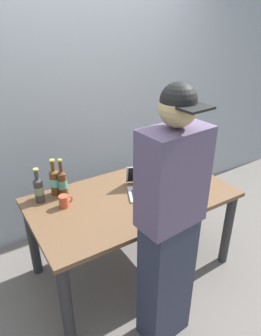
{
  "coord_description": "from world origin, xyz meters",
  "views": [
    {
      "loc": [
        -1.1,
        -1.74,
        2.02
      ],
      "look_at": [
        -0.02,
        0.0,
        0.99
      ],
      "focal_mm": 32.63,
      "sensor_mm": 36.0,
      "label": 1
    }
  ],
  "objects_px": {
    "beer_bottle_dark": "(39,189)",
    "laptop": "(148,186)",
    "beer_bottle_brown": "(55,181)",
    "person_figure": "(169,229)",
    "beer_bottle_amber": "(62,183)",
    "coffee_mug": "(64,201)"
  },
  "relations": [
    {
      "from": "beer_bottle_amber",
      "to": "beer_bottle_dark",
      "type": "xyz_separation_m",
      "value": [
        -0.18,
        0.02,
        -0.01
      ]
    },
    {
      "from": "laptop",
      "to": "beer_bottle_amber",
      "type": "bearing_deg",
      "value": 155.07
    },
    {
      "from": "beer_bottle_brown",
      "to": "beer_bottle_dark",
      "type": "relative_size",
      "value": 1.07
    },
    {
      "from": "person_figure",
      "to": "beer_bottle_dark",
      "type": "bearing_deg",
      "value": 118.07
    },
    {
      "from": "person_figure",
      "to": "beer_bottle_amber",
      "type": "bearing_deg",
      "value": 109.15
    },
    {
      "from": "laptop",
      "to": "person_figure",
      "type": "xyz_separation_m",
      "value": [
        -0.29,
        -0.64,
        0.11
      ]
    },
    {
      "from": "laptop",
      "to": "beer_bottle_brown",
      "type": "distance_m",
      "value": 0.74
    },
    {
      "from": "laptop",
      "to": "beer_bottle_brown",
      "type": "relative_size",
      "value": 1.42
    },
    {
      "from": "laptop",
      "to": "person_figure",
      "type": "bearing_deg",
      "value": -114.46
    },
    {
      "from": "laptop",
      "to": "coffee_mug",
      "type": "xyz_separation_m",
      "value": [
        -0.66,
        0.14,
        0.01
      ]
    },
    {
      "from": "laptop",
      "to": "person_figure",
      "type": "height_order",
      "value": "person_figure"
    },
    {
      "from": "beer_bottle_amber",
      "to": "coffee_mug",
      "type": "distance_m",
      "value": 0.17
    },
    {
      "from": "laptop",
      "to": "beer_bottle_amber",
      "type": "relative_size",
      "value": 1.34
    },
    {
      "from": "beer_bottle_brown",
      "to": "coffee_mug",
      "type": "height_order",
      "value": "beer_bottle_brown"
    },
    {
      "from": "beer_bottle_brown",
      "to": "person_figure",
      "type": "xyz_separation_m",
      "value": [
        0.36,
        -0.98,
        0.04
      ]
    },
    {
      "from": "beer_bottle_dark",
      "to": "laptop",
      "type": "bearing_deg",
      "value": -20.92
    },
    {
      "from": "laptop",
      "to": "beer_bottle_dark",
      "type": "distance_m",
      "value": 0.85
    },
    {
      "from": "laptop",
      "to": "beer_bottle_brown",
      "type": "height_order",
      "value": "beer_bottle_brown"
    },
    {
      "from": "beer_bottle_brown",
      "to": "beer_bottle_amber",
      "type": "relative_size",
      "value": 0.94
    },
    {
      "from": "beer_bottle_brown",
      "to": "person_figure",
      "type": "height_order",
      "value": "person_figure"
    },
    {
      "from": "beer_bottle_amber",
      "to": "person_figure",
      "type": "relative_size",
      "value": 0.18
    },
    {
      "from": "beer_bottle_brown",
      "to": "coffee_mug",
      "type": "xyz_separation_m",
      "value": [
        -0.01,
        -0.21,
        -0.07
      ]
    }
  ]
}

